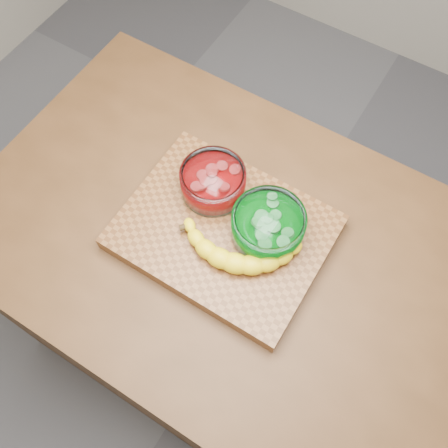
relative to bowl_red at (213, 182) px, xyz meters
The scene contains 6 objects.
ground 0.98m from the bowl_red, 44.35° to the right, with size 3.50×3.50×0.00m, color #5D5D62.
counter 0.53m from the bowl_red, 44.35° to the right, with size 1.20×0.80×0.90m, color #513218.
cutting_board 0.12m from the bowl_red, 44.35° to the right, with size 0.45×0.35×0.04m, color brown.
bowl_red is the anchor object (origin of this frame).
bowl_green 0.16m from the bowl_red, 11.38° to the right, with size 0.16×0.16×0.07m.
banana 0.15m from the bowl_red, 37.21° to the right, with size 0.29×0.17×0.04m, color yellow, non-canonical shape.
Camera 1 is at (0.26, -0.42, 1.93)m, focal length 40.00 mm.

